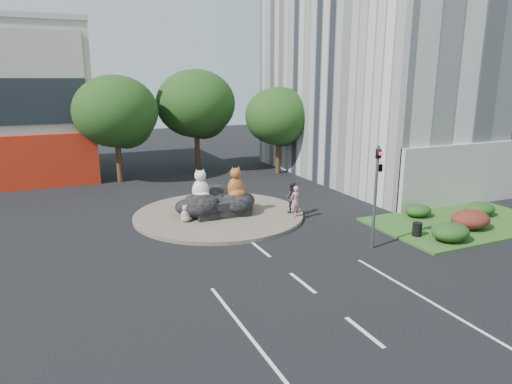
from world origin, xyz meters
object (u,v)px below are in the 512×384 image
(kitten_calico, at_px, (185,213))
(kitten_white, at_px, (245,208))
(cat_tabby, at_px, (236,183))
(cat_white, at_px, (200,185))
(pedestrian_dark, at_px, (291,197))
(pedestrian_pink, at_px, (295,201))
(litter_bin, at_px, (417,229))

(kitten_calico, relative_size, kitten_white, 1.31)
(kitten_white, bearing_deg, cat_tabby, 124.47)
(kitten_calico, xyz_separation_m, kitten_white, (3.61, -0.04, -0.12))
(cat_white, height_order, kitten_white, cat_white)
(kitten_calico, xyz_separation_m, pedestrian_dark, (6.25, -0.86, 0.42))
(cat_white, bearing_deg, kitten_calico, -135.70)
(kitten_white, xyz_separation_m, pedestrian_pink, (2.43, -1.66, 0.53))
(cat_white, bearing_deg, pedestrian_dark, -1.33)
(kitten_white, height_order, pedestrian_pink, pedestrian_pink)
(cat_white, relative_size, litter_bin, 2.69)
(kitten_calico, bearing_deg, kitten_white, 8.48)
(cat_white, distance_m, pedestrian_dark, 5.42)
(litter_bin, bearing_deg, cat_white, 140.22)
(pedestrian_dark, bearing_deg, kitten_white, 3.45)
(pedestrian_pink, bearing_deg, pedestrian_dark, -115.78)
(cat_tabby, height_order, kitten_white, cat_tabby)
(cat_tabby, xyz_separation_m, kitten_calico, (-3.16, -0.28, -1.37))
(kitten_calico, bearing_deg, cat_tabby, 14.11)
(cat_white, bearing_deg, kitten_white, -0.22)
(kitten_white, relative_size, pedestrian_pink, 0.42)
(litter_bin, bearing_deg, kitten_white, 133.81)
(cat_tabby, relative_size, pedestrian_dark, 1.06)
(pedestrian_pink, bearing_deg, kitten_calico, -27.16)
(pedestrian_pink, bearing_deg, cat_tabby, -45.86)
(kitten_white, distance_m, pedestrian_dark, 2.82)
(cat_tabby, xyz_separation_m, litter_bin, (7.12, -7.26, -1.60))
(pedestrian_pink, height_order, litter_bin, pedestrian_pink)
(cat_white, distance_m, pedestrian_pink, 5.52)
(cat_white, bearing_deg, pedestrian_pink, -10.48)
(cat_white, xyz_separation_m, pedestrian_pink, (4.91, -2.33, -0.94))
(pedestrian_dark, bearing_deg, pedestrian_pink, 96.39)
(cat_white, height_order, litter_bin, cat_white)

